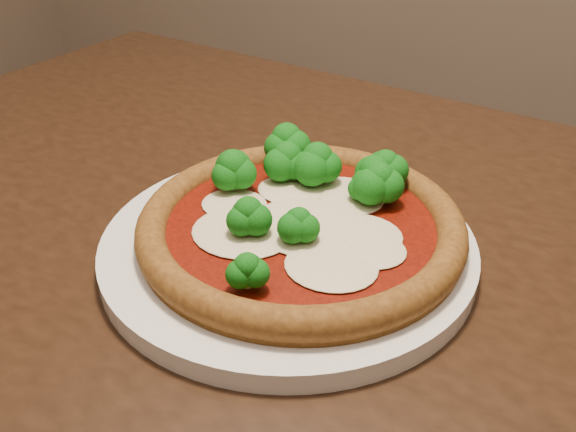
% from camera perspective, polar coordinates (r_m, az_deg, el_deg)
% --- Properties ---
extents(dining_table, '(1.37, 1.02, 0.75)m').
position_cam_1_polar(dining_table, '(0.64, 1.75, -9.82)').
color(dining_table, black).
rests_on(dining_table, floor).
extents(plate, '(0.32, 0.32, 0.02)m').
position_cam_1_polar(plate, '(0.56, 0.00, -2.68)').
color(plate, silver).
rests_on(plate, dining_table).
extents(pizza, '(0.28, 0.28, 0.06)m').
position_cam_1_polar(pizza, '(0.56, 1.38, 0.07)').
color(pizza, brown).
rests_on(pizza, plate).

